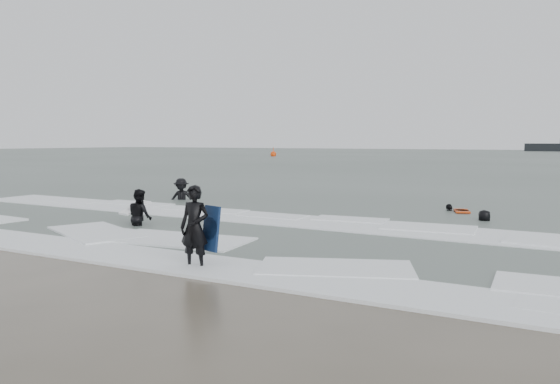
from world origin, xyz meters
The scene contains 10 objects.
ground centered at (0.00, 0.00, 0.00)m, with size 320.00×320.00×0.00m, color brown.
sea centered at (0.00, 80.00, 0.06)m, with size 320.00×320.00×0.00m, color #47544C.
surfer_centre centered at (1.18, -0.74, 0.00)m, with size 0.65×0.43×1.79m, color black.
surfer_wading centered at (-3.86, 2.89, 0.00)m, with size 0.85×0.66×1.74m, color black.
surfer_breaker centered at (-7.47, 9.24, 0.00)m, with size 1.21×0.69×1.87m, color black.
surfer_right_near centered at (3.85, 11.23, 0.00)m, with size 0.86×0.36×1.47m, color black.
surfer_right_far centered at (5.41, 9.19, 0.00)m, with size 0.76×0.50×1.56m, color black.
surf_foam centered at (0.00, 3.70, 0.04)m, with size 30.03×9.06×0.09m.
bodyboards centered at (0.50, 4.58, 0.50)m, with size 9.33×12.20×1.25m.
buoy centered at (-38.07, 70.17, 0.42)m, with size 1.00×1.00×1.65m.
Camera 1 is at (8.30, -9.72, 2.69)m, focal length 35.00 mm.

